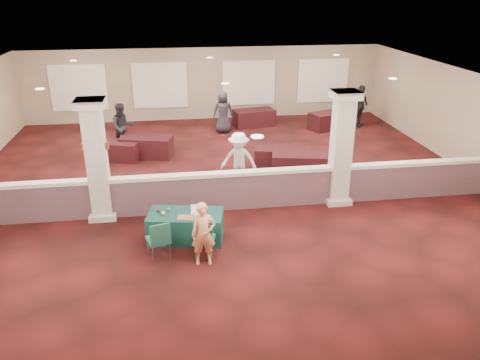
{
  "coord_description": "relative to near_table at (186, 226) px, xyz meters",
  "views": [
    {
      "loc": [
        -1.52,
        -13.11,
        5.79
      ],
      "look_at": [
        0.12,
        -2.0,
        1.06
      ],
      "focal_mm": 35.0,
      "sensor_mm": 36.0,
      "label": 1
    }
  ],
  "objects": [
    {
      "name": "ground",
      "position": [
        1.36,
        3.0,
        -0.34
      ],
      "size": [
        16.0,
        16.0,
        0.0
      ],
      "primitive_type": "plane",
      "color": "#481212",
      "rests_on": "ground"
    },
    {
      "name": "wall_back",
      "position": [
        1.36,
        11.0,
        1.26
      ],
      "size": [
        16.0,
        0.04,
        3.2
      ],
      "primitive_type": "cube",
      "color": "gray",
      "rests_on": "ground"
    },
    {
      "name": "wall_front",
      "position": [
        1.36,
        -5.0,
        1.26
      ],
      "size": [
        16.0,
        0.04,
        3.2
      ],
      "primitive_type": "cube",
      "color": "gray",
      "rests_on": "ground"
    },
    {
      "name": "wall_right",
      "position": [
        9.36,
        3.0,
        1.26
      ],
      "size": [
        0.04,
        16.0,
        3.2
      ],
      "primitive_type": "cube",
      "color": "gray",
      "rests_on": "ground"
    },
    {
      "name": "ceiling",
      "position": [
        1.36,
        3.0,
        2.86
      ],
      "size": [
        16.0,
        16.0,
        0.02
      ],
      "primitive_type": "cube",
      "color": "silver",
      "rests_on": "wall_back"
    },
    {
      "name": "partition_wall",
      "position": [
        1.36,
        1.5,
        0.22
      ],
      "size": [
        15.6,
        0.28,
        1.1
      ],
      "color": "brown",
      "rests_on": "ground"
    },
    {
      "name": "column_left",
      "position": [
        -2.14,
        1.5,
        1.29
      ],
      "size": [
        0.72,
        0.72,
        3.2
      ],
      "color": "beige",
      "rests_on": "ground"
    },
    {
      "name": "column_right",
      "position": [
        4.36,
        1.5,
        1.29
      ],
      "size": [
        0.72,
        0.72,
        3.2
      ],
      "color": "beige",
      "rests_on": "ground"
    },
    {
      "name": "sconce_left",
      "position": [
        -2.42,
        1.5,
        1.66
      ],
      "size": [
        0.12,
        0.12,
        0.18
      ],
      "color": "brown",
      "rests_on": "column_left"
    },
    {
      "name": "sconce_right",
      "position": [
        -1.86,
        1.5,
        1.66
      ],
      "size": [
        0.12,
        0.12,
        0.18
      ],
      "color": "brown",
      "rests_on": "column_left"
    },
    {
      "name": "near_table",
      "position": [
        0.0,
        0.0,
        0.0
      ],
      "size": [
        1.93,
        1.22,
        0.69
      ],
      "primitive_type": "cube",
      "rotation": [
        0.0,
        0.0,
        -0.19
      ],
      "color": "#0E3530",
      "rests_on": "ground"
    },
    {
      "name": "conf_chair_main",
      "position": [
        0.37,
        -0.92,
        0.19
      ],
      "size": [
        0.53,
        0.54,
        0.9
      ],
      "rotation": [
        0.0,
        0.0,
        -0.21
      ],
      "color": "#1E584A",
      "rests_on": "ground"
    },
    {
      "name": "conf_chair_side",
      "position": [
        -0.62,
        -0.87,
        0.23
      ],
      "size": [
        0.6,
        0.61,
        0.96
      ],
      "rotation": [
        0.0,
        0.0,
        0.31
      ],
      "color": "#1E584A",
      "rests_on": "ground"
    },
    {
      "name": "woman",
      "position": [
        0.36,
        -1.13,
        0.39
      ],
      "size": [
        0.54,
        0.37,
        1.46
      ],
      "primitive_type": "imported",
      "rotation": [
        0.0,
        0.0,
        -0.04
      ],
      "color": "#EBA766",
      "rests_on": "ground"
    },
    {
      "name": "far_table_front_left",
      "position": [
        -2.21,
        6.0,
        -0.01
      ],
      "size": [
        1.79,
        1.24,
        0.66
      ],
      "primitive_type": "cube",
      "rotation": [
        0.0,
        0.0,
        -0.29
      ],
      "color": "black",
      "rests_on": "ground"
    },
    {
      "name": "far_table_front_center",
      "position": [
        3.36,
        4.43,
        0.0
      ],
      "size": [
        1.85,
        1.2,
        0.69
      ],
      "primitive_type": "cube",
      "rotation": [
        0.0,
        0.0,
        -0.22
      ],
      "color": "black",
      "rests_on": "ground"
    },
    {
      "name": "far_table_front_right",
      "position": [
        3.86,
        3.58,
        0.04
      ],
      "size": [
        2.02,
        1.29,
        0.76
      ],
      "primitive_type": "cube",
      "rotation": [
        0.0,
        0.0,
        -0.2
      ],
      "color": "black",
      "rests_on": "ground"
    },
    {
      "name": "far_table_back_left",
      "position": [
        -1.14,
        6.2,
        0.02
      ],
      "size": [
        1.97,
        1.33,
        0.73
      ],
      "primitive_type": "cube",
      "rotation": [
        0.0,
        0.0,
        -0.26
      ],
      "color": "black",
      "rests_on": "ground"
    },
    {
      "name": "far_table_back_center",
      "position": [
        3.36,
        9.5,
        0.01
      ],
      "size": [
        1.88,
        1.17,
        0.71
      ],
      "primitive_type": "cube",
      "rotation": [
        0.0,
        0.0,
        0.17
      ],
      "color": "black",
      "rests_on": "ground"
    },
    {
      "name": "far_table_back_right",
      "position": [
        6.51,
        8.62,
        0.01
      ],
      "size": [
        1.94,
        1.41,
        0.71
      ],
      "primitive_type": "cube",
      "rotation": [
        0.0,
        0.0,
        0.35
      ],
      "color": "black",
      "rests_on": "ground"
    },
    {
      "name": "attendee_a",
      "position": [
        -2.02,
        7.0,
        0.55
      ],
      "size": [
        0.95,
        0.69,
        1.78
      ],
      "primitive_type": "imported",
      "rotation": [
        0.0,
        0.0,
        0.27
      ],
      "color": "black",
      "rests_on": "ground"
    },
    {
      "name": "attendee_b",
      "position": [
        1.74,
        3.0,
        0.52
      ],
      "size": [
        1.21,
        0.85,
        1.72
      ],
      "primitive_type": "imported",
      "rotation": [
        0.0,
        0.0,
        -0.35
      ],
      "color": "beige",
      "rests_on": "ground"
    },
    {
      "name": "attendee_c",
      "position": [
        7.86,
        8.75,
        0.56
      ],
      "size": [
        1.16,
        1.0,
        1.8
      ],
      "primitive_type": "imported",
      "rotation": [
        0.0,
        0.0,
        0.58
      ],
      "color": "black",
      "rests_on": "ground"
    },
    {
      "name": "attendee_d",
      "position": [
        1.91,
        8.69,
        0.52
      ],
      "size": [
        0.85,
        0.46,
        1.73
      ],
      "primitive_type": "imported",
      "rotation": [
        0.0,
        0.0,
        3.14
      ],
      "color": "black",
      "rests_on": "ground"
    },
    {
      "name": "laptop_base",
      "position": [
        0.27,
        -0.1,
        0.35
      ],
      "size": [
        0.35,
        0.27,
        0.02
      ],
      "primitive_type": "cube",
      "rotation": [
        0.0,
        0.0,
        -0.19
      ],
      "color": "silver",
      "rests_on": "near_table"
    },
    {
      "name": "laptop_screen",
      "position": [
        0.29,
        0.01,
        0.46
      ],
      "size": [
        0.31,
        0.07,
        0.21
      ],
      "primitive_type": "cube",
      "rotation": [
        0.0,
        0.0,
        -0.19
      ],
      "color": "silver",
      "rests_on": "near_table"
    },
    {
      "name": "screen_glow",
      "position": [
        0.29,
        0.0,
        0.45
      ],
      "size": [
        0.28,
        0.06,
        0.18
      ],
      "primitive_type": "cube",
      "rotation": [
        0.0,
        0.0,
        -0.19
      ],
      "color": "#D1E1FB",
      "rests_on": "near_table"
    },
    {
      "name": "knitting",
      "position": [
        0.0,
        -0.24,
        0.36
      ],
      "size": [
        0.42,
        0.35,
        0.03
      ],
      "primitive_type": "cube",
      "rotation": [
        0.0,
        0.0,
        -0.19
      ],
      "color": "orange",
      "rests_on": "near_table"
    },
    {
      "name": "yarn_cream",
      "position": [
        -0.53,
        0.01,
        0.4
      ],
      "size": [
        0.1,
        0.1,
        0.1
      ],
      "primitive_type": "sphere",
      "color": "#C1B69F",
      "rests_on": "near_table"
    },
    {
      "name": "yarn_red",
      "position": [
        -0.64,
        0.17,
        0.39
      ],
      "size": [
        0.09,
        0.09,
        0.09
      ],
      "primitive_type": "sphere",
      "color": "maroon",
      "rests_on": "near_table"
    },
    {
      "name": "yarn_grey",
      "position": [
        -0.4,
        0.19,
        0.39
      ],
      "size": [
        0.1,
        0.1,
        0.1
      ],
      "primitive_type": "sphere",
      "color": "#4D4E52",
      "rests_on": "near_table"
    },
    {
      "name": "scissors",
      "position": [
        0.55,
        -0.37,
        0.35
      ],
      "size": [
        0.12,
        0.05,
        0.01
      ],
      "primitive_type": "cube",
      "rotation": [
        0.0,
        0.0,
        -0.19
      ],
      "color": "#B11312",
      "rests_on": "near_table"
    }
  ]
}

